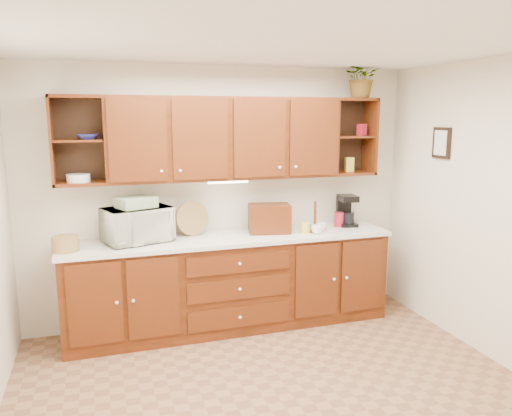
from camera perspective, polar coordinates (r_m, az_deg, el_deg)
floor at (r=4.01m, az=2.93°, el=-21.24°), size 4.00×4.00×0.00m
ceiling at (r=3.45m, az=3.35°, el=18.70°), size 4.00×4.00×0.00m
back_wall at (r=5.15m, az=-3.82°, el=1.43°), size 4.00×0.00×4.00m
right_wall at (r=4.60m, az=27.10°, el=-0.78°), size 0.00×3.50×3.50m
base_cabinets at (r=5.07m, az=-2.87°, el=-8.61°), size 3.20×0.60×0.90m
countertop at (r=4.93m, az=-2.89°, el=-3.47°), size 3.24×0.64×0.04m
upper_cabinets at (r=4.94m, az=-3.34°, el=7.97°), size 3.20×0.33×0.80m
undercabinet_light at (r=4.92m, az=-3.24°, el=3.02°), size 0.40×0.05×0.02m
framed_picture at (r=5.20m, az=20.45°, el=6.99°), size 0.03×0.24×0.30m
wicker_basket at (r=4.68m, az=-20.95°, el=-3.83°), size 0.26×0.26×0.13m
microwave at (r=4.80m, az=-13.42°, el=-1.87°), size 0.69×0.57×0.33m
towel_stack at (r=4.76m, az=-13.53°, el=0.64°), size 0.40×0.35×0.10m
wine_bottle at (r=4.91m, az=-14.35°, el=-1.97°), size 0.08×0.08×0.27m
woven_tray at (r=5.01m, az=-7.24°, el=-2.97°), size 0.36×0.18×0.34m
bread_box at (r=5.05m, az=1.53°, el=-1.21°), size 0.46×0.34×0.29m
mug_tree at (r=5.12m, az=6.73°, el=-2.20°), size 0.30×0.29×0.32m
canister_red at (r=5.41m, az=9.46°, el=-1.30°), size 0.12×0.12×0.15m
canister_white at (r=5.13m, az=1.29°, el=-1.60°), size 0.10×0.10×0.19m
canister_yellow at (r=5.07m, az=5.64°, el=-2.29°), size 0.11×0.11×0.10m
coffee_maker at (r=5.47m, az=10.30°, el=-0.32°), size 0.21×0.25×0.33m
bowl_stack at (r=4.76m, az=-18.72°, el=7.71°), size 0.19×0.19×0.04m
plate_stack at (r=4.79m, az=-19.64°, el=3.25°), size 0.27×0.27×0.07m
pantry_box_yellow at (r=5.44m, az=10.61°, el=4.91°), size 0.10×0.08×0.15m
pantry_box_red at (r=5.45m, az=11.99°, el=8.73°), size 0.10×0.10×0.12m
potted_plant at (r=5.44m, az=12.09°, el=14.43°), size 0.46×0.43×0.43m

